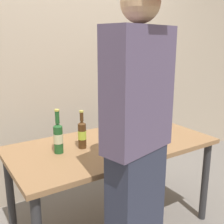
# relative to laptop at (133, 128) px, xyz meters

# --- Properties ---
(desk) EXTENTS (1.57, 0.80, 0.75)m
(desk) POSITION_rel_laptop_xyz_m (-0.28, -0.11, -0.13)
(desk) COLOR olive
(desk) RESTS_ON ground
(laptop) EXTENTS (0.34, 0.34, 0.22)m
(laptop) POSITION_rel_laptop_xyz_m (0.00, 0.00, 0.00)
(laptop) COLOR #383D4C
(laptop) RESTS_ON desk
(beer_bottle_dark) EXTENTS (0.06, 0.06, 0.29)m
(beer_bottle_dark) POSITION_rel_laptop_xyz_m (-0.52, -0.08, 0.07)
(beer_bottle_dark) COLOR #472B14
(beer_bottle_dark) RESTS_ON desk
(beer_bottle_green) EXTENTS (0.07, 0.07, 0.32)m
(beer_bottle_green) POSITION_rel_laptop_xyz_m (-0.70, -0.07, 0.07)
(beer_bottle_green) COLOR #1E5123
(beer_bottle_green) RESTS_ON desk
(person_figure) EXTENTS (0.46, 0.33, 1.84)m
(person_figure) POSITION_rel_laptop_xyz_m (-0.47, -0.66, 0.16)
(person_figure) COLOR #2D3347
(person_figure) RESTS_ON ground
(back_wall) EXTENTS (6.00, 0.10, 2.60)m
(back_wall) POSITION_rel_laptop_xyz_m (-0.28, 0.72, 0.51)
(back_wall) COLOR tan
(back_wall) RESTS_ON ground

